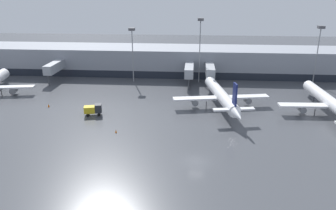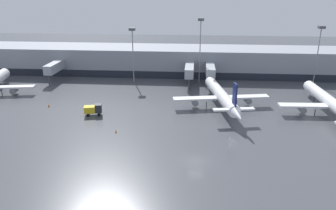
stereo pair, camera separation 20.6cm
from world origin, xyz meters
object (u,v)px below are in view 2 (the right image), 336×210
Objects in this scene: parked_jet_0 at (221,96)px; apron_light_mast_2 at (132,39)px; apron_light_mast_4 at (320,39)px; service_truck_0 at (93,109)px; traffic_cone_1 at (116,131)px; parked_jet_1 at (332,104)px; traffic_cone_0 at (49,105)px; apron_light_mast_1 at (201,33)px.

apron_light_mast_2 is at bearing 39.29° from parked_jet_0.
service_truck_0 is at bearing -152.77° from apron_light_mast_4.
apron_light_mast_4 reaches higher than apron_light_mast_2.
apron_light_mast_4 reaches higher than traffic_cone_1.
traffic_cone_0 is at bearing 87.47° from parked_jet_1.
apron_light_mast_1 is at bearing 37.52° from service_truck_0.
parked_jet_1 is 68.78m from traffic_cone_0.
apron_light_mast_1 is (-5.37, 22.84, 12.49)m from parked_jet_0.
parked_jet_1 is 55.95m from service_truck_0.
service_truck_0 is 12.06m from traffic_cone_1.
apron_light_mast_1 is (-30.77, 26.19, 12.68)m from parked_jet_1.
parked_jet_1 is 2.14× the size of apron_light_mast_2.
traffic_cone_0 is at bearing -123.91° from apron_light_mast_2.
apron_light_mast_4 is (52.75, 40.37, 13.80)m from traffic_cone_1.
parked_jet_0 is at bearing 79.95° from parked_jet_1.
apron_light_mast_4 is at bearing 0.38° from apron_light_mast_1.
parked_jet_1 is at bearing -99.77° from apron_light_mast_4.
service_truck_0 is at bearing 128.94° from traffic_cone_1.
parked_jet_1 is at bearing 16.13° from traffic_cone_1.
parked_jet_1 is at bearing -40.40° from apron_light_mast_1.
parked_jet_1 is 29.11m from apron_light_mast_4.
parked_jet_0 is 41.64× the size of traffic_cone_0.
parked_jet_0 is at bearing 37.17° from traffic_cone_1.
parked_jet_0 reaches higher than parked_jet_1.
apron_light_mast_4 is (4.55, 26.42, 11.32)m from parked_jet_1.
traffic_cone_0 is at bearing -145.39° from apron_light_mast_1.
traffic_cone_0 is 0.05× the size of apron_light_mast_2.
apron_light_mast_1 is at bearing 34.61° from traffic_cone_0.
parked_jet_0 is 26.58m from apron_light_mast_1.
apron_light_mast_4 is at bearing 13.79° from service_truck_0.
service_truck_0 is (-55.75, -4.60, -1.30)m from parked_jet_1.
parked_jet_1 is at bearing 0.01° from traffic_cone_0.
traffic_cone_1 is (20.53, -13.93, -0.05)m from traffic_cone_0.
apron_light_mast_2 is at bearing -179.00° from apron_light_mast_4.
parked_jet_1 is 1.81× the size of apron_light_mast_1.
parked_jet_0 reaches higher than traffic_cone_1.
apron_light_mast_4 is (60.30, 31.03, 12.62)m from service_truck_0.
apron_light_mast_4 is at bearing 19.83° from traffic_cone_0.
traffic_cone_0 is (-68.74, -0.01, -2.42)m from parked_jet_1.
service_truck_0 is 13.82m from traffic_cone_0.
service_truck_0 reaches higher than traffic_cone_1.
parked_jet_0 is at bearing -76.76° from apron_light_mast_1.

